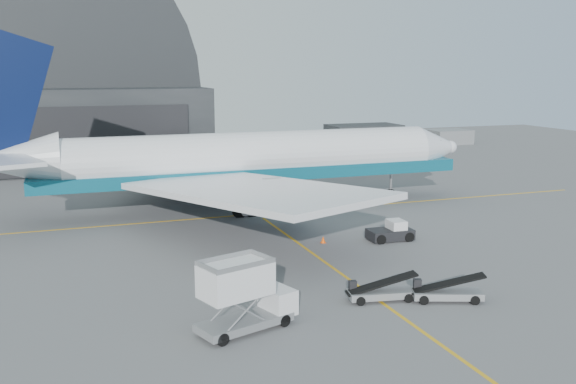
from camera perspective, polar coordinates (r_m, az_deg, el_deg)
name	(u,v)px	position (r m, az deg, el deg)	size (l,w,h in m)	color
ground	(336,270)	(48.50, 4.27, -6.93)	(200.00, 200.00, 0.00)	#565659
taxi_lines	(281,230)	(59.83, -0.67, -3.44)	(80.00, 42.12, 0.02)	gold
hangar	(35,104)	(107.23, -21.56, 7.32)	(50.00, 28.30, 28.00)	black
distant_bldg_a	(363,145)	(128.39, 6.73, 4.19)	(14.00, 8.00, 4.00)	black
distant_bldg_b	(448,144)	(133.46, 14.06, 4.19)	(8.00, 6.00, 2.80)	gray
airliner	(235,160)	(67.81, -4.70, 2.84)	(54.55, 52.90, 19.14)	white
catering_truck	(243,296)	(37.08, -3.98, -9.23)	(6.35, 3.98, 4.10)	gray
pushback_tug	(391,232)	(57.19, 9.16, -3.57)	(3.95, 2.40, 1.79)	black
belt_loader_a	(381,292)	(42.58, 8.23, -8.80)	(4.76, 2.28, 1.78)	gray
belt_loader_b	(446,292)	(43.30, 13.88, -8.66)	(4.83, 2.99, 1.82)	gray
traffic_cone	(323,240)	(55.68, 3.14, -4.25)	(0.41, 0.41, 0.60)	#FF5308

